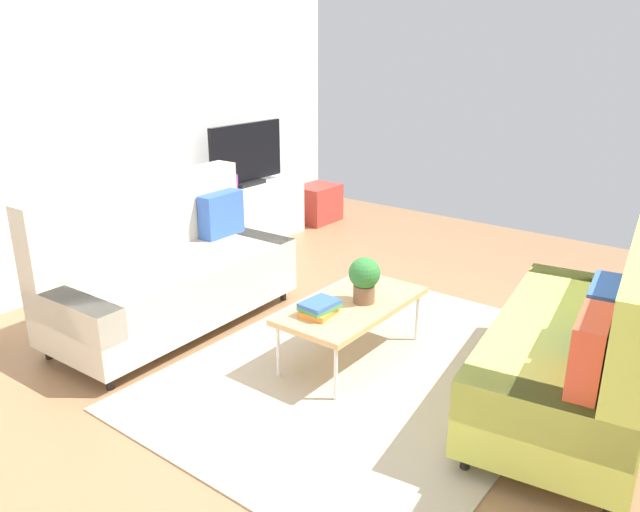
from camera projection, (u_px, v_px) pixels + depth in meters
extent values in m
plane|color=#936B47|center=(349.00, 370.00, 4.12)|extent=(7.68, 7.68, 0.00)
cube|color=white|center=(83.00, 119.00, 5.25)|extent=(6.40, 0.12, 2.90)
cube|color=tan|center=(371.00, 369.00, 4.13)|extent=(2.90, 2.20, 0.01)
cube|color=beige|center=(175.00, 288.00, 4.65)|extent=(1.92, 0.90, 0.44)
cube|color=beige|center=(141.00, 217.00, 4.66)|extent=(1.91, 0.26, 0.56)
cube|color=beige|center=(250.00, 245.00, 5.27)|extent=(0.23, 0.85, 0.22)
cube|color=beige|center=(73.00, 313.00, 3.96)|extent=(0.23, 0.85, 0.22)
cylinder|color=black|center=(283.00, 294.00, 5.22)|extent=(0.05, 0.05, 0.10)
cylinder|color=black|center=(110.00, 382.00, 3.89)|extent=(0.05, 0.05, 0.10)
cylinder|color=black|center=(225.00, 277.00, 5.59)|extent=(0.05, 0.05, 0.10)
cylinder|color=black|center=(49.00, 352.00, 4.26)|extent=(0.05, 0.05, 0.10)
cube|color=#3359B2|center=(221.00, 214.00, 5.11)|extent=(0.40, 0.15, 0.36)
cube|color=#C1CC51|center=(569.00, 358.00, 3.62)|extent=(2.00, 1.10, 0.44)
cube|color=#C1CC51|center=(543.00, 415.00, 2.89)|extent=(0.31, 0.86, 0.22)
cube|color=#C1CC51|center=(591.00, 292.00, 4.28)|extent=(0.31, 0.86, 0.22)
cylinder|color=black|center=(465.00, 461.00, 3.16)|extent=(0.05, 0.05, 0.10)
cylinder|color=black|center=(535.00, 330.00, 4.59)|extent=(0.05, 0.05, 0.10)
cylinder|color=black|center=(609.00, 508.00, 2.84)|extent=(0.05, 0.05, 0.10)
cylinder|color=black|center=(636.00, 351.00, 4.27)|extent=(0.05, 0.05, 0.10)
cube|color=#D84C33|center=(590.00, 351.00, 2.88)|extent=(0.42, 0.19, 0.36)
cube|color=#3359B2|center=(601.00, 315.00, 3.25)|extent=(0.42, 0.19, 0.36)
cube|color=tan|center=(352.00, 305.00, 4.15)|extent=(1.10, 0.56, 0.04)
cylinder|color=silver|center=(278.00, 351.00, 3.98)|extent=(0.02, 0.02, 0.38)
cylinder|color=silver|center=(364.00, 302.00, 4.72)|extent=(0.02, 0.02, 0.38)
cylinder|color=silver|center=(336.00, 374.00, 3.71)|extent=(0.02, 0.02, 0.38)
cylinder|color=silver|center=(417.00, 317.00, 4.46)|extent=(0.02, 0.02, 0.38)
cube|color=silver|center=(248.00, 213.00, 6.62)|extent=(1.40, 0.44, 0.64)
cube|color=black|center=(248.00, 183.00, 6.50)|extent=(0.36, 0.20, 0.04)
cube|color=black|center=(246.00, 152.00, 6.39)|extent=(1.00, 0.05, 0.60)
cube|color=#B2382D|center=(317.00, 203.00, 7.42)|extent=(0.52, 0.40, 0.44)
cylinder|color=brown|center=(364.00, 293.00, 4.13)|extent=(0.15, 0.15, 0.12)
sphere|color=#2D7233|center=(364.00, 273.00, 4.08)|extent=(0.21, 0.21, 0.21)
cube|color=orange|center=(319.00, 312.00, 3.96)|extent=(0.26, 0.21, 0.04)
cube|color=#3F8C4C|center=(319.00, 307.00, 3.95)|extent=(0.25, 0.20, 0.03)
cube|color=#3359B2|center=(319.00, 303.00, 3.94)|extent=(0.25, 0.19, 0.03)
cylinder|color=#B24C4C|center=(201.00, 187.00, 6.09)|extent=(0.13, 0.13, 0.13)
cylinder|color=#33B29E|center=(216.00, 184.00, 6.23)|extent=(0.13, 0.13, 0.13)
cylinder|color=purple|center=(235.00, 181.00, 6.32)|extent=(0.06, 0.06, 0.15)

